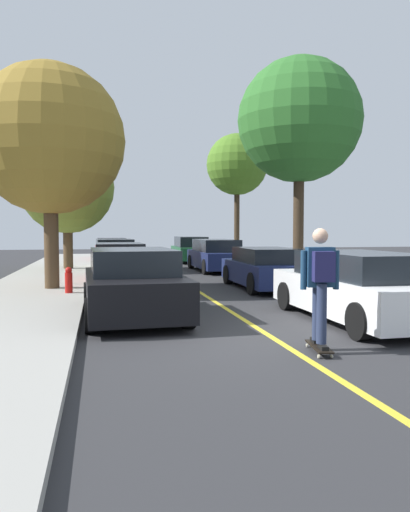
{
  "coord_description": "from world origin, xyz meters",
  "views": [
    {
      "loc": [
        -2.86,
        -7.78,
        1.84
      ],
      "look_at": [
        0.14,
        6.26,
        1.07
      ],
      "focal_mm": 34.51,
      "sensor_mm": 36.0,
      "label": 1
    }
  ],
  "objects_px": {
    "parked_car_left_near": "(120,263)",
    "parked_car_right_far": "(216,255)",
    "parked_car_left_nearest": "(133,284)",
    "fire_hydrant": "(69,280)",
    "parked_car_left_farthest": "(112,249)",
    "parked_car_right_near": "(266,268)",
    "street_tree_right_nearest": "(299,121)",
    "skateboarder": "(320,279)",
    "street_tree_right_near": "(237,165)",
    "street_tree_left_nearest": "(50,140)",
    "street_tree_left_near": "(67,187)",
    "parked_car_left_far": "(115,254)",
    "parked_car_right_nearest": "(358,287)",
    "skateboard": "(319,347)",
    "parked_car_right_farthest": "(191,250)"
  },
  "relations": [
    {
      "from": "parked_car_left_near",
      "to": "parked_car_right_nearest",
      "type": "distance_m",
      "value": 9.54
    },
    {
      "from": "parked_car_right_farthest",
      "to": "skateboard",
      "type": "relative_size",
      "value": 5.15
    },
    {
      "from": "fire_hydrant",
      "to": "street_tree_right_near",
      "type": "bearing_deg",
      "value": 55.45
    },
    {
      "from": "street_tree_left_near",
      "to": "street_tree_right_nearest",
      "type": "distance_m",
      "value": 10.32
    },
    {
      "from": "parked_car_right_nearest",
      "to": "parked_car_right_farthest",
      "type": "distance_m",
      "value": 18.66
    },
    {
      "from": "street_tree_left_nearest",
      "to": "skateboard",
      "type": "distance_m",
      "value": 10.28
    },
    {
      "from": "fire_hydrant",
      "to": "parked_car_left_near",
      "type": "bearing_deg",
      "value": 68.23
    },
    {
      "from": "parked_car_left_near",
      "to": "street_tree_left_near",
      "type": "xyz_separation_m",
      "value": [
        -2.05,
        4.97,
        3.03
      ]
    },
    {
      "from": "street_tree_left_near",
      "to": "fire_hydrant",
      "type": "height_order",
      "value": "street_tree_left_near"
    },
    {
      "from": "fire_hydrant",
      "to": "street_tree_left_nearest",
      "type": "bearing_deg",
      "value": 113.84
    },
    {
      "from": "parked_car_right_near",
      "to": "skateboard",
      "type": "height_order",
      "value": "parked_car_right_near"
    },
    {
      "from": "street_tree_right_near",
      "to": "fire_hydrant",
      "type": "height_order",
      "value": "street_tree_right_near"
    },
    {
      "from": "parked_car_right_near",
      "to": "street_tree_left_near",
      "type": "relative_size",
      "value": 0.77
    },
    {
      "from": "parked_car_left_near",
      "to": "parked_car_right_far",
      "type": "relative_size",
      "value": 0.9
    },
    {
      "from": "parked_car_right_nearest",
      "to": "parked_car_right_far",
      "type": "height_order",
      "value": "parked_car_right_far"
    },
    {
      "from": "parked_car_right_near",
      "to": "street_tree_right_near",
      "type": "xyz_separation_m",
      "value": [
        2.05,
        10.61,
        4.62
      ]
    },
    {
      "from": "parked_car_right_far",
      "to": "fire_hydrant",
      "type": "bearing_deg",
      "value": -127.58
    },
    {
      "from": "parked_car_left_farthest",
      "to": "fire_hydrant",
      "type": "xyz_separation_m",
      "value": [
        -1.5,
        -16.25,
        -0.18
      ]
    },
    {
      "from": "parked_car_left_nearest",
      "to": "fire_hydrant",
      "type": "distance_m",
      "value": 3.7
    },
    {
      "from": "street_tree_right_nearest",
      "to": "street_tree_right_near",
      "type": "bearing_deg",
      "value": 90.0
    },
    {
      "from": "parked_car_right_near",
      "to": "street_tree_right_nearest",
      "type": "height_order",
      "value": "street_tree_right_nearest"
    },
    {
      "from": "street_tree_left_near",
      "to": "street_tree_right_near",
      "type": "relative_size",
      "value": 0.83
    },
    {
      "from": "street_tree_left_nearest",
      "to": "street_tree_right_near",
      "type": "xyz_separation_m",
      "value": [
        8.49,
        10.3,
        0.83
      ]
    },
    {
      "from": "parked_car_left_far",
      "to": "street_tree_right_nearest",
      "type": "xyz_separation_m",
      "value": [
        6.44,
        -6.81,
        5.1
      ]
    },
    {
      "from": "parked_car_right_nearest",
      "to": "skateboard",
      "type": "xyz_separation_m",
      "value": [
        -1.86,
        -2.18,
        -0.6
      ]
    },
    {
      "from": "street_tree_right_nearest",
      "to": "skateboarder",
      "type": "height_order",
      "value": "street_tree_right_nearest"
    },
    {
      "from": "parked_car_left_far",
      "to": "parked_car_right_nearest",
      "type": "relative_size",
      "value": 0.94
    },
    {
      "from": "parked_car_right_nearest",
      "to": "parked_car_left_nearest",
      "type": "bearing_deg",
      "value": 163.12
    },
    {
      "from": "parked_car_right_near",
      "to": "skateboard",
      "type": "relative_size",
      "value": 5.0
    },
    {
      "from": "fire_hydrant",
      "to": "skateboarder",
      "type": "relative_size",
      "value": 0.4
    },
    {
      "from": "parked_car_right_near",
      "to": "parked_car_left_farthest",
      "type": "bearing_deg",
      "value": 106.03
    },
    {
      "from": "street_tree_left_near",
      "to": "parked_car_left_far",
      "type": "bearing_deg",
      "value": 32.95
    },
    {
      "from": "parked_car_left_farthest",
      "to": "street_tree_right_nearest",
      "type": "relative_size",
      "value": 0.56
    },
    {
      "from": "parked_car_right_near",
      "to": "parked_car_right_far",
      "type": "xyz_separation_m",
      "value": [
        0.0,
        6.73,
        0.07
      ]
    },
    {
      "from": "parked_car_left_farthest",
      "to": "parked_car_right_near",
      "type": "distance_m",
      "value": 15.93
    },
    {
      "from": "parked_car_left_nearest",
      "to": "street_tree_right_near",
      "type": "xyz_separation_m",
      "value": [
        6.45,
        14.91,
        4.55
      ]
    },
    {
      "from": "parked_car_right_nearest",
      "to": "skateboarder",
      "type": "height_order",
      "value": "skateboarder"
    },
    {
      "from": "parked_car_left_near",
      "to": "street_tree_right_near",
      "type": "height_order",
      "value": "street_tree_right_near"
    },
    {
      "from": "parked_car_right_nearest",
      "to": "street_tree_right_nearest",
      "type": "xyz_separation_m",
      "value": [
        2.05,
        7.95,
        5.09
      ]
    },
    {
      "from": "street_tree_right_near",
      "to": "street_tree_left_near",
      "type": "bearing_deg",
      "value": -161.69
    },
    {
      "from": "parked_car_right_nearest",
      "to": "street_tree_left_near",
      "type": "distance_m",
      "value": 15.2
    },
    {
      "from": "street_tree_right_near",
      "to": "parked_car_right_near",
      "type": "bearing_deg",
      "value": -100.92
    },
    {
      "from": "fire_hydrant",
      "to": "parked_car_left_far",
      "type": "bearing_deg",
      "value": 81.51
    },
    {
      "from": "street_tree_left_nearest",
      "to": "street_tree_left_near",
      "type": "relative_size",
      "value": 1.15
    },
    {
      "from": "street_tree_right_nearest",
      "to": "parked_car_left_farthest",
      "type": "bearing_deg",
      "value": 116.37
    },
    {
      "from": "parked_car_right_farthest",
      "to": "street_tree_left_nearest",
      "type": "xyz_separation_m",
      "value": [
        -6.44,
        -12.72,
        3.71
      ]
    },
    {
      "from": "street_tree_right_nearest",
      "to": "parked_car_right_farthest",
      "type": "bearing_deg",
      "value": 100.82
    },
    {
      "from": "parked_car_left_near",
      "to": "fire_hydrant",
      "type": "bearing_deg",
      "value": -111.77
    },
    {
      "from": "parked_car_left_near",
      "to": "parked_car_right_far",
      "type": "xyz_separation_m",
      "value": [
        4.4,
        3.91,
        0.03
      ]
    },
    {
      "from": "parked_car_left_near",
      "to": "street_tree_right_nearest",
      "type": "xyz_separation_m",
      "value": [
        6.44,
        -0.51,
        5.1
      ]
    }
  ]
}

